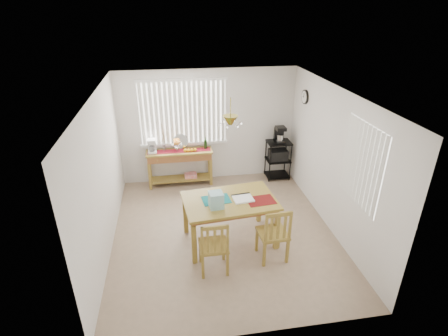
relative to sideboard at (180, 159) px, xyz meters
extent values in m
cube|color=#9E846B|center=(0.68, -2.02, -0.63)|extent=(4.00, 4.50, 0.01)
cube|color=silver|center=(0.68, 0.28, 0.67)|extent=(4.00, 0.10, 2.60)
cube|color=silver|center=(0.68, -4.32, 0.67)|extent=(4.00, 0.10, 2.60)
cube|color=silver|center=(-1.37, -2.02, 0.67)|extent=(0.10, 4.50, 2.60)
cube|color=silver|center=(2.73, -2.02, 0.67)|extent=(0.10, 4.50, 2.60)
cube|color=white|center=(0.68, -2.02, 2.02)|extent=(4.00, 4.50, 0.10)
cube|color=white|center=(0.13, 0.22, 1.02)|extent=(1.90, 0.01, 1.40)
cube|color=white|center=(-0.77, 0.21, 1.02)|extent=(0.07, 0.03, 1.40)
cube|color=white|center=(-0.66, 0.21, 1.02)|extent=(0.07, 0.03, 1.40)
cube|color=white|center=(-0.56, 0.21, 1.02)|extent=(0.07, 0.03, 1.40)
cube|color=white|center=(-0.45, 0.21, 1.02)|extent=(0.07, 0.03, 1.40)
cube|color=white|center=(-0.35, 0.21, 1.02)|extent=(0.07, 0.03, 1.40)
cube|color=white|center=(-0.24, 0.21, 1.02)|extent=(0.07, 0.03, 1.40)
cube|color=white|center=(-0.13, 0.21, 1.02)|extent=(0.07, 0.03, 1.40)
cube|color=white|center=(-0.03, 0.21, 1.02)|extent=(0.07, 0.03, 1.40)
cube|color=white|center=(0.08, 0.21, 1.02)|extent=(0.07, 0.03, 1.40)
cube|color=white|center=(0.18, 0.21, 1.02)|extent=(0.07, 0.03, 1.40)
cube|color=white|center=(0.29, 0.21, 1.02)|extent=(0.07, 0.03, 1.40)
cube|color=white|center=(0.39, 0.21, 1.02)|extent=(0.07, 0.03, 1.40)
cube|color=white|center=(0.50, 0.21, 1.02)|extent=(0.07, 0.03, 1.40)
cube|color=white|center=(0.60, 0.21, 1.02)|extent=(0.07, 0.03, 1.40)
cube|color=white|center=(0.71, 0.21, 1.02)|extent=(0.07, 0.03, 1.40)
cube|color=white|center=(0.82, 0.21, 1.02)|extent=(0.07, 0.03, 1.40)
cube|color=white|center=(0.92, 0.21, 1.02)|extent=(0.07, 0.03, 1.40)
cube|color=white|center=(1.03, 0.21, 1.02)|extent=(0.07, 0.03, 1.40)
cube|color=white|center=(0.13, 0.20, 0.29)|extent=(1.98, 0.06, 0.06)
cube|color=white|center=(0.13, 0.20, 1.75)|extent=(1.98, 0.06, 0.06)
cube|color=white|center=(2.67, -2.92, 1.02)|extent=(0.01, 1.10, 1.30)
cube|color=white|center=(2.66, -3.42, 1.02)|extent=(0.03, 0.07, 1.30)
cube|color=white|center=(2.66, -3.31, 1.02)|extent=(0.03, 0.07, 1.30)
cube|color=white|center=(2.66, -3.20, 1.02)|extent=(0.03, 0.07, 1.30)
cube|color=white|center=(2.66, -3.09, 1.02)|extent=(0.03, 0.07, 1.30)
cube|color=white|center=(2.66, -2.98, 1.02)|extent=(0.03, 0.07, 1.30)
cube|color=white|center=(2.66, -2.87, 1.02)|extent=(0.03, 0.07, 1.30)
cube|color=white|center=(2.66, -2.76, 1.02)|extent=(0.03, 0.07, 1.30)
cube|color=white|center=(2.66, -2.65, 1.02)|extent=(0.03, 0.07, 1.30)
cube|color=white|center=(2.66, -2.54, 1.02)|extent=(0.03, 0.07, 1.30)
cube|color=white|center=(2.66, -2.43, 1.02)|extent=(0.03, 0.07, 1.30)
cylinder|color=black|center=(2.65, -0.47, 1.45)|extent=(0.04, 0.30, 0.30)
cylinder|color=white|center=(2.63, -0.47, 1.45)|extent=(0.01, 0.25, 0.25)
cylinder|color=olive|center=(0.75, -2.28, 1.80)|extent=(0.01, 0.01, 0.34)
cone|color=olive|center=(0.75, -2.28, 1.62)|extent=(0.24, 0.24, 0.14)
sphere|color=white|center=(0.91, -2.28, 1.56)|extent=(0.05, 0.05, 0.05)
sphere|color=white|center=(0.83, -2.14, 1.56)|extent=(0.05, 0.05, 0.05)
sphere|color=white|center=(0.67, -2.14, 1.56)|extent=(0.05, 0.05, 0.05)
sphere|color=white|center=(0.59, -2.28, 1.56)|extent=(0.05, 0.05, 0.05)
sphere|color=white|center=(0.67, -2.42, 1.56)|extent=(0.05, 0.05, 0.05)
sphere|color=white|center=(0.83, -2.42, 1.56)|extent=(0.05, 0.05, 0.05)
cube|color=olive|center=(-0.01, 0.00, 0.19)|extent=(1.48, 0.42, 0.04)
cube|color=#9A5E32|center=(-0.01, 0.00, 0.09)|extent=(1.43, 0.38, 0.15)
cube|color=olive|center=(-0.70, -0.16, -0.31)|extent=(0.06, 0.06, 0.64)
cube|color=olive|center=(0.69, -0.16, -0.31)|extent=(0.06, 0.06, 0.64)
cube|color=olive|center=(-0.70, 0.16, -0.31)|extent=(0.06, 0.06, 0.64)
cube|color=olive|center=(0.69, 0.16, -0.31)|extent=(0.06, 0.06, 0.64)
cube|color=olive|center=(-0.01, 0.00, -0.49)|extent=(1.37, 0.36, 0.03)
cube|color=red|center=(0.22, 0.00, -0.43)|extent=(0.28, 0.20, 0.09)
cube|color=maroon|center=(-0.01, 0.00, 0.21)|extent=(1.41, 0.23, 0.01)
cube|color=white|center=(-0.60, 0.00, 0.23)|extent=(0.19, 0.22, 0.05)
cube|color=white|center=(-0.60, 0.07, 0.35)|extent=(0.19, 0.07, 0.28)
cube|color=white|center=(-0.60, -0.02, 0.50)|extent=(0.19, 0.20, 0.06)
cylinder|color=white|center=(-0.60, -0.03, 0.31)|extent=(0.12, 0.12, 0.12)
cylinder|color=white|center=(-0.06, -0.02, 0.25)|extent=(0.05, 0.05, 0.09)
cone|color=white|center=(-0.06, -0.02, 0.34)|extent=(0.24, 0.24, 0.08)
sphere|color=#B93E18|center=(-0.01, -0.02, 0.42)|extent=(0.07, 0.07, 0.07)
sphere|color=#B93E18|center=(-0.04, 0.03, 0.42)|extent=(0.07, 0.07, 0.07)
sphere|color=#B93E18|center=(-0.09, 0.01, 0.42)|extent=(0.07, 0.07, 0.07)
sphere|color=#B93E18|center=(-0.09, -0.05, 0.42)|extent=(0.07, 0.07, 0.07)
sphere|color=#B93E18|center=(-0.04, -0.06, 0.42)|extent=(0.07, 0.07, 0.07)
sphere|color=#F7AB0D|center=(0.12, -0.07, 0.24)|extent=(0.07, 0.07, 0.07)
sphere|color=#F7AB0D|center=(0.19, -0.07, 0.24)|extent=(0.07, 0.07, 0.07)
sphere|color=#F7AB0D|center=(0.27, -0.07, 0.24)|extent=(0.07, 0.07, 0.07)
sphere|color=#F7AB0D|center=(0.34, -0.07, 0.24)|extent=(0.07, 0.07, 0.07)
cylinder|color=silver|center=(0.04, 0.17, 0.37)|extent=(0.33, 0.08, 0.33)
cylinder|color=white|center=(-0.33, 0.05, 0.27)|extent=(0.07, 0.07, 0.13)
cylinder|color=#4C3823|center=(-0.33, 0.05, 0.55)|extent=(0.08, 0.04, 0.41)
cylinder|color=#4C3823|center=(-0.33, 0.05, 0.57)|extent=(0.13, 0.06, 0.45)
cylinder|color=#4C3823|center=(-0.33, 0.05, 0.52)|extent=(0.16, 0.07, 0.34)
cylinder|color=#4C3823|center=(-0.33, 0.05, 0.59)|extent=(0.05, 0.03, 0.51)
cylinder|color=#4C3823|center=(-0.33, 0.05, 0.51)|extent=(0.20, 0.09, 0.29)
cylinder|color=black|center=(0.59, 0.05, 0.31)|extent=(0.07, 0.07, 0.21)
cylinder|color=black|center=(0.59, 0.05, 0.46)|extent=(0.03, 0.03, 0.07)
cylinder|color=black|center=(2.06, -0.22, -0.16)|extent=(0.03, 0.03, 0.92)
cylinder|color=black|center=(2.56, -0.22, -0.16)|extent=(0.03, 0.03, 0.92)
cylinder|color=black|center=(2.06, 0.17, -0.16)|extent=(0.03, 0.03, 0.92)
cylinder|color=black|center=(2.56, 0.17, -0.16)|extent=(0.03, 0.03, 0.92)
cube|color=black|center=(2.31, -0.03, 0.28)|extent=(0.54, 0.44, 0.03)
cube|color=black|center=(2.31, -0.03, -0.16)|extent=(0.54, 0.44, 0.03)
cube|color=black|center=(2.31, -0.03, -0.56)|extent=(0.54, 0.44, 0.03)
cube|color=black|center=(2.31, -0.03, -0.03)|extent=(0.41, 0.33, 0.24)
cube|color=black|center=(2.31, -0.05, 0.33)|extent=(0.22, 0.26, 0.05)
cube|color=black|center=(2.31, 0.04, 0.46)|extent=(0.22, 0.09, 0.33)
cube|color=black|center=(2.31, -0.05, 0.64)|extent=(0.22, 0.24, 0.08)
cylinder|color=silver|center=(2.31, -0.06, 0.42)|extent=(0.14, 0.14, 0.14)
cube|color=olive|center=(0.75, -2.28, 0.19)|extent=(1.66, 1.16, 0.04)
cube|color=#9A5E32|center=(0.75, -2.28, 0.13)|extent=(1.53, 1.03, 0.07)
cube|color=olive|center=(0.08, -2.78, -0.26)|extent=(0.09, 0.09, 0.72)
cube|color=olive|center=(1.50, -2.64, -0.26)|extent=(0.09, 0.09, 0.72)
cube|color=olive|center=(-0.01, -1.92, -0.26)|extent=(0.09, 0.09, 0.72)
cube|color=olive|center=(1.41, -1.77, -0.26)|extent=(0.09, 0.09, 0.72)
cube|color=#15767A|center=(0.52, -2.25, 0.21)|extent=(0.50, 0.38, 0.01)
cube|color=maroon|center=(1.26, -2.39, 0.21)|extent=(0.50, 0.38, 0.01)
cube|color=white|center=(0.98, -2.31, 0.22)|extent=(0.36, 0.30, 0.03)
cube|color=black|center=(0.96, -2.17, 0.23)|extent=(0.34, 0.07, 0.03)
cube|color=#8AC2C8|center=(0.49, -2.47, 0.34)|extent=(0.24, 0.24, 0.27)
cube|color=olive|center=(0.37, -2.98, -0.17)|extent=(0.44, 0.44, 0.04)
cube|color=olive|center=(0.56, -2.79, -0.41)|extent=(0.04, 0.04, 0.43)
cube|color=olive|center=(0.18, -2.79, -0.41)|extent=(0.04, 0.04, 0.43)
cube|color=olive|center=(0.56, -3.17, -0.41)|extent=(0.04, 0.04, 0.43)
cube|color=olive|center=(0.18, -3.17, -0.41)|extent=(0.04, 0.04, 0.43)
cube|color=olive|center=(0.56, -3.18, 0.09)|extent=(0.04, 0.04, 0.49)
cube|color=olive|center=(0.18, -3.18, 0.09)|extent=(0.04, 0.04, 0.49)
cube|color=olive|center=(0.37, -3.18, 0.31)|extent=(0.40, 0.03, 0.06)
cube|color=olive|center=(0.48, -3.18, 0.07)|extent=(0.04, 0.02, 0.39)
cube|color=olive|center=(0.37, -3.18, 0.07)|extent=(0.04, 0.02, 0.39)
cube|color=olive|center=(0.27, -3.18, 0.07)|extent=(0.04, 0.02, 0.39)
cube|color=olive|center=(1.37, -2.84, -0.15)|extent=(0.49, 0.49, 0.04)
cube|color=olive|center=(1.55, -2.63, -0.40)|extent=(0.05, 0.05, 0.45)
cube|color=olive|center=(1.16, -2.65, -0.40)|extent=(0.05, 0.05, 0.45)
cube|color=olive|center=(1.58, -3.02, -0.40)|extent=(0.05, 0.05, 0.45)
cube|color=olive|center=(1.18, -3.05, -0.40)|extent=(0.05, 0.05, 0.45)
cube|color=olive|center=(1.58, -3.03, 0.12)|extent=(0.04, 0.04, 0.50)
cube|color=olive|center=(1.18, -3.06, 0.12)|extent=(0.04, 0.04, 0.50)
cube|color=olive|center=(1.38, -3.05, 0.34)|extent=(0.42, 0.06, 0.07)
cube|color=olive|center=(1.49, -3.04, 0.09)|extent=(0.05, 0.02, 0.40)
cube|color=olive|center=(1.38, -3.05, 0.09)|extent=(0.05, 0.02, 0.40)
cube|color=olive|center=(1.27, -3.05, 0.09)|extent=(0.05, 0.02, 0.40)
camera|label=1|loc=(-0.15, -7.32, 3.28)|focal=28.00mm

